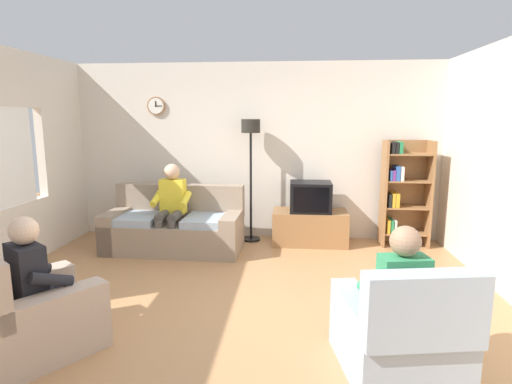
{
  "coord_description": "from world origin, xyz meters",
  "views": [
    {
      "loc": [
        0.58,
        -3.82,
        1.87
      ],
      "look_at": [
        0.18,
        0.61,
        1.07
      ],
      "focal_mm": 29.08,
      "sensor_mm": 36.0,
      "label": 1
    }
  ],
  "objects_px": {
    "floor_lamp": "(251,146)",
    "armchair_near_bookshelf": "(399,336)",
    "couch": "(175,228)",
    "person_on_couch": "(171,203)",
    "tv_stand": "(310,227)",
    "armchair_near_window": "(32,318)",
    "tv": "(310,197)",
    "person_in_right_armchair": "(397,290)",
    "bookshelf": "(402,191)",
    "person_in_left_armchair": "(40,277)"
  },
  "relations": [
    {
      "from": "armchair_near_window",
      "to": "person_on_couch",
      "type": "relative_size",
      "value": 0.95
    },
    {
      "from": "floor_lamp",
      "to": "person_on_couch",
      "type": "xyz_separation_m",
      "value": [
        -1.05,
        -0.67,
        -0.75
      ]
    },
    {
      "from": "armchair_near_window",
      "to": "tv_stand",
      "type": "bearing_deg",
      "value": 53.58
    },
    {
      "from": "tv_stand",
      "to": "person_on_couch",
      "type": "distance_m",
      "value": 2.07
    },
    {
      "from": "tv",
      "to": "person_on_couch",
      "type": "height_order",
      "value": "person_on_couch"
    },
    {
      "from": "bookshelf",
      "to": "person_in_right_armchair",
      "type": "xyz_separation_m",
      "value": [
        -0.81,
        -3.16,
        -0.2
      ]
    },
    {
      "from": "tv",
      "to": "bookshelf",
      "type": "bearing_deg",
      "value": 4.24
    },
    {
      "from": "tv",
      "to": "armchair_near_window",
      "type": "height_order",
      "value": "tv"
    },
    {
      "from": "armchair_near_bookshelf",
      "to": "armchair_near_window",
      "type": "bearing_deg",
      "value": 179.61
    },
    {
      "from": "bookshelf",
      "to": "floor_lamp",
      "type": "relative_size",
      "value": 0.84
    },
    {
      "from": "tv",
      "to": "person_on_couch",
      "type": "relative_size",
      "value": 0.48
    },
    {
      "from": "couch",
      "to": "tv",
      "type": "distance_m",
      "value": 2.02
    },
    {
      "from": "floor_lamp",
      "to": "person_on_couch",
      "type": "height_order",
      "value": "floor_lamp"
    },
    {
      "from": "bookshelf",
      "to": "person_in_right_armchair",
      "type": "relative_size",
      "value": 1.38
    },
    {
      "from": "person_in_right_armchair",
      "to": "person_on_couch",
      "type": "bearing_deg",
      "value": 134.42
    },
    {
      "from": "tv",
      "to": "couch",
      "type": "bearing_deg",
      "value": -167.36
    },
    {
      "from": "person_on_couch",
      "to": "person_in_left_armchair",
      "type": "distance_m",
      "value": 2.54
    },
    {
      "from": "tv_stand",
      "to": "person_in_right_armchair",
      "type": "distance_m",
      "value": 3.15
    },
    {
      "from": "couch",
      "to": "person_on_couch",
      "type": "height_order",
      "value": "person_on_couch"
    },
    {
      "from": "tv",
      "to": "person_in_right_armchair",
      "type": "height_order",
      "value": "person_in_right_armchair"
    },
    {
      "from": "tv_stand",
      "to": "person_in_left_armchair",
      "type": "distance_m",
      "value": 3.85
    },
    {
      "from": "armchair_near_bookshelf",
      "to": "person_on_couch",
      "type": "xyz_separation_m",
      "value": [
        -2.48,
        2.61,
        0.41
      ]
    },
    {
      "from": "bookshelf",
      "to": "floor_lamp",
      "type": "bearing_deg",
      "value": 179.37
    },
    {
      "from": "tv",
      "to": "armchair_near_bookshelf",
      "type": "relative_size",
      "value": 0.6
    },
    {
      "from": "armchair_near_window",
      "to": "tv",
      "type": "bearing_deg",
      "value": 53.36
    },
    {
      "from": "tv_stand",
      "to": "floor_lamp",
      "type": "xyz_separation_m",
      "value": [
        -0.9,
        0.1,
        1.2
      ]
    },
    {
      "from": "floor_lamp",
      "to": "armchair_near_window",
      "type": "height_order",
      "value": "floor_lamp"
    },
    {
      "from": "tv_stand",
      "to": "floor_lamp",
      "type": "bearing_deg",
      "value": 173.71
    },
    {
      "from": "tv_stand",
      "to": "person_in_left_armchair",
      "type": "bearing_deg",
      "value": -126.42
    },
    {
      "from": "tv",
      "to": "armchair_near_bookshelf",
      "type": "xyz_separation_m",
      "value": [
        0.54,
        -3.15,
        -0.43
      ]
    },
    {
      "from": "bookshelf",
      "to": "person_in_left_armchair",
      "type": "bearing_deg",
      "value": -138.81
    },
    {
      "from": "armchair_near_bookshelf",
      "to": "person_in_right_armchair",
      "type": "distance_m",
      "value": 0.33
    },
    {
      "from": "tv_stand",
      "to": "tv",
      "type": "xyz_separation_m",
      "value": [
        -0.0,
        -0.02,
        0.47
      ]
    },
    {
      "from": "couch",
      "to": "tv_stand",
      "type": "xyz_separation_m",
      "value": [
        1.93,
        0.46,
        -0.06
      ]
    },
    {
      "from": "tv",
      "to": "person_in_right_armchair",
      "type": "distance_m",
      "value": 3.11
    },
    {
      "from": "tv_stand",
      "to": "bookshelf",
      "type": "bearing_deg",
      "value": 3.2
    },
    {
      "from": "person_in_left_armchair",
      "to": "person_in_right_armchair",
      "type": "relative_size",
      "value": 1.0
    },
    {
      "from": "tv",
      "to": "bookshelf",
      "type": "xyz_separation_m",
      "value": [
        1.33,
        0.1,
        0.08
      ]
    },
    {
      "from": "tv_stand",
      "to": "person_on_couch",
      "type": "xyz_separation_m",
      "value": [
        -1.94,
        -0.57,
        0.45
      ]
    },
    {
      "from": "floor_lamp",
      "to": "person_in_left_armchair",
      "type": "xyz_separation_m",
      "value": [
        -1.38,
        -3.18,
        -0.85
      ]
    },
    {
      "from": "couch",
      "to": "person_on_couch",
      "type": "bearing_deg",
      "value": -95.61
    },
    {
      "from": "bookshelf",
      "to": "person_on_couch",
      "type": "xyz_separation_m",
      "value": [
        -3.28,
        -0.64,
        -0.11
      ]
    },
    {
      "from": "tv_stand",
      "to": "armchair_near_window",
      "type": "xyz_separation_m",
      "value": [
        -2.33,
        -3.15,
        0.04
      ]
    },
    {
      "from": "tv_stand",
      "to": "armchair_near_bookshelf",
      "type": "relative_size",
      "value": 1.1
    },
    {
      "from": "person_on_couch",
      "to": "tv",
      "type": "bearing_deg",
      "value": 15.63
    },
    {
      "from": "tv",
      "to": "floor_lamp",
      "type": "bearing_deg",
      "value": 172.16
    },
    {
      "from": "armchair_near_bookshelf",
      "to": "person_on_couch",
      "type": "relative_size",
      "value": 0.81
    },
    {
      "from": "floor_lamp",
      "to": "person_in_left_armchair",
      "type": "distance_m",
      "value": 3.57
    },
    {
      "from": "floor_lamp",
      "to": "armchair_near_bookshelf",
      "type": "bearing_deg",
      "value": -66.34
    },
    {
      "from": "bookshelf",
      "to": "armchair_near_bookshelf",
      "type": "distance_m",
      "value": 3.38
    }
  ]
}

